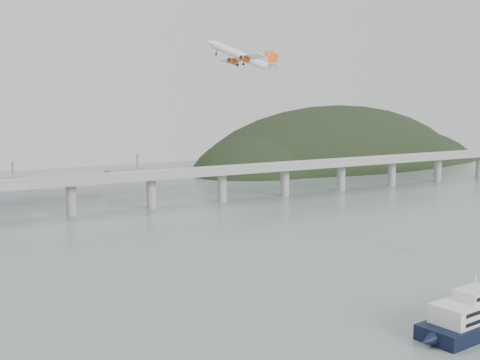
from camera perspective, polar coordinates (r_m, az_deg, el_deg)
ground at (r=223.72m, az=7.19°, el=-10.82°), size 900.00×900.00×0.00m
bridge at (r=393.67m, az=-10.76°, el=-0.23°), size 800.00×22.00×23.90m
headland at (r=655.74m, az=9.52°, el=-0.35°), size 365.00×155.00×156.00m
airliner at (r=288.54m, az=0.22°, el=10.90°), size 37.29×33.69×14.78m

